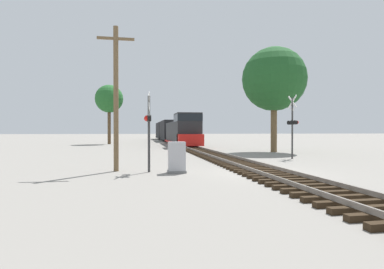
# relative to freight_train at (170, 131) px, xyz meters

# --- Properties ---
(ground_plane) EXTENTS (400.00, 400.00, 0.00)m
(ground_plane) POSITION_rel_freight_train_xyz_m (0.00, -42.29, -1.97)
(ground_plane) COLOR gray
(rail_track_bed) EXTENTS (2.60, 160.00, 0.31)m
(rail_track_bed) POSITION_rel_freight_train_xyz_m (0.00, -42.29, -1.83)
(rail_track_bed) COLOR black
(rail_track_bed) RESTS_ON ground
(freight_train) EXTENTS (2.92, 46.05, 4.11)m
(freight_train) POSITION_rel_freight_train_xyz_m (0.00, 0.00, 0.00)
(freight_train) COLOR #232326
(freight_train) RESTS_ON ground
(crossing_signal_near) EXTENTS (0.32, 1.00, 3.85)m
(crossing_signal_near) POSITION_rel_freight_train_xyz_m (-5.29, -41.01, 0.38)
(crossing_signal_near) COLOR #333333
(crossing_signal_near) RESTS_ON ground
(crossing_signal_far) EXTENTS (0.46, 1.02, 4.55)m
(crossing_signal_far) POSITION_rel_freight_train_xyz_m (5.11, -35.77, 0.57)
(crossing_signal_far) COLOR #333333
(crossing_signal_far) RESTS_ON ground
(relay_cabinet) EXTENTS (0.87, 0.60, 1.48)m
(relay_cabinet) POSITION_rel_freight_train_xyz_m (-3.97, -41.52, -1.24)
(relay_cabinet) COLOR slate
(relay_cabinet) RESTS_ON ground
(utility_pole) EXTENTS (1.80, 0.24, 7.14)m
(utility_pole) POSITION_rel_freight_train_xyz_m (-6.85, -40.40, 1.77)
(utility_pole) COLOR brown
(utility_pole) RESTS_ON ground
(tree_far_right) EXTENTS (6.01, 6.01, 9.92)m
(tree_far_right) POSITION_rel_freight_train_xyz_m (6.88, -29.03, 4.91)
(tree_far_right) COLOR brown
(tree_far_right) RESTS_ON ground
(tree_mid_background) EXTENTS (4.20, 4.20, 9.00)m
(tree_mid_background) POSITION_rel_freight_train_xyz_m (-10.17, -8.63, 4.86)
(tree_mid_background) COLOR brown
(tree_mid_background) RESTS_ON ground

